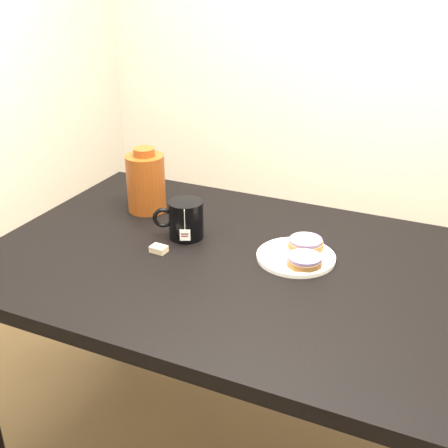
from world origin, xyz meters
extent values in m
cube|color=black|center=(0.00, 0.00, 0.73)|extent=(1.40, 0.90, 0.04)
cylinder|color=black|center=(-0.64, 0.39, 0.35)|extent=(0.06, 0.06, 0.71)
cylinder|color=white|center=(0.13, 0.07, 0.76)|extent=(0.21, 0.21, 0.01)
torus|color=white|center=(0.13, 0.07, 0.76)|extent=(0.21, 0.21, 0.01)
cylinder|color=brown|center=(0.14, 0.12, 0.77)|extent=(0.10, 0.10, 0.02)
cylinder|color=gray|center=(0.14, 0.12, 0.78)|extent=(0.09, 0.09, 0.01)
cylinder|color=brown|center=(0.17, 0.03, 0.77)|extent=(0.13, 0.13, 0.02)
cylinder|color=gray|center=(0.17, 0.03, 0.78)|extent=(0.12, 0.12, 0.01)
cylinder|color=black|center=(-0.20, 0.06, 0.81)|extent=(0.13, 0.13, 0.11)
cylinder|color=black|center=(-0.20, 0.06, 0.85)|extent=(0.09, 0.09, 0.00)
torus|color=black|center=(-0.26, 0.04, 0.81)|extent=(0.06, 0.04, 0.06)
cylinder|color=beige|center=(-0.18, 0.01, 0.83)|extent=(0.00, 0.00, 0.06)
cube|color=white|center=(-0.18, 0.01, 0.78)|extent=(0.03, 0.01, 0.03)
cube|color=#C6B793|center=(-0.23, -0.05, 0.76)|extent=(0.05, 0.04, 0.02)
cylinder|color=#5E260C|center=(-0.41, 0.19, 0.84)|extent=(0.13, 0.13, 0.18)
cylinder|color=#5E260C|center=(-0.41, 0.19, 0.95)|extent=(0.07, 0.07, 0.02)
camera|label=1|loc=(0.51, -1.23, 1.49)|focal=45.00mm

